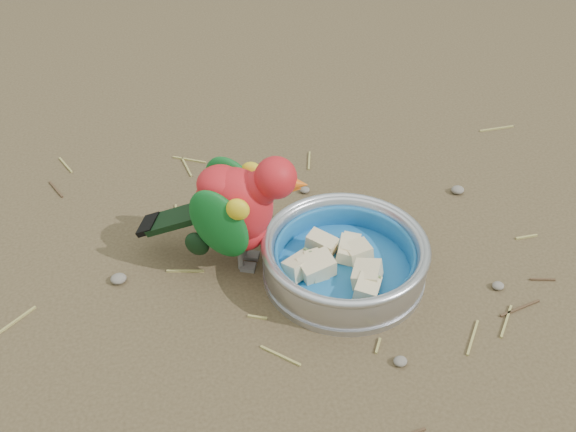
{
  "coord_description": "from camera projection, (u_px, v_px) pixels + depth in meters",
  "views": [
    {
      "loc": [
        -0.21,
        -0.54,
        0.63
      ],
      "look_at": [
        -0.06,
        0.12,
        0.08
      ],
      "focal_mm": 40.0,
      "sensor_mm": 36.0,
      "label": 1
    }
  ],
  "objects": [
    {
      "name": "ground",
      "position": [
        349.0,
        313.0,
        0.84
      ],
      "size": [
        60.0,
        60.0,
        0.0
      ],
      "primitive_type": "plane",
      "color": "#4E402A"
    },
    {
      "name": "food_bowl",
      "position": [
        344.0,
        271.0,
        0.89
      ],
      "size": [
        0.23,
        0.23,
        0.02
      ],
      "primitive_type": "cylinder",
      "color": "#B2B2BA",
      "rests_on": "ground"
    },
    {
      "name": "lory_parrot",
      "position": [
        237.0,
        214.0,
        0.87
      ],
      "size": [
        0.24,
        0.18,
        0.18
      ],
      "primitive_type": null,
      "rotation": [
        0.0,
        0.0,
        -1.96
      ],
      "color": "red",
      "rests_on": "ground"
    },
    {
      "name": "fruit_wedges",
      "position": [
        344.0,
        259.0,
        0.88
      ],
      "size": [
        0.14,
        0.14,
        0.03
      ],
      "primitive_type": null,
      "color": "beige",
      "rests_on": "food_bowl"
    },
    {
      "name": "bowl_wall",
      "position": [
        345.0,
        255.0,
        0.88
      ],
      "size": [
        0.23,
        0.23,
        0.04
      ],
      "primitive_type": null,
      "color": "#B2B2BA",
      "rests_on": "food_bowl"
    },
    {
      "name": "ground_debris",
      "position": [
        318.0,
        287.0,
        0.88
      ],
      "size": [
        0.9,
        0.8,
        0.01
      ],
      "primitive_type": null,
      "color": "#9A8F4C",
      "rests_on": "ground"
    }
  ]
}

